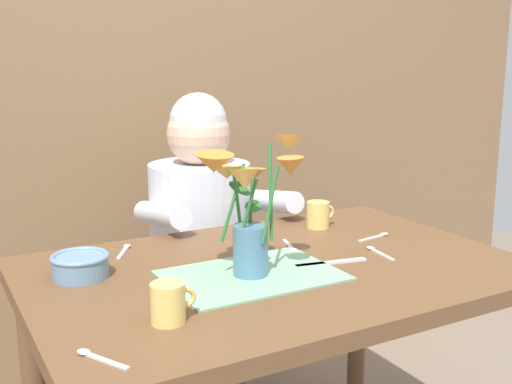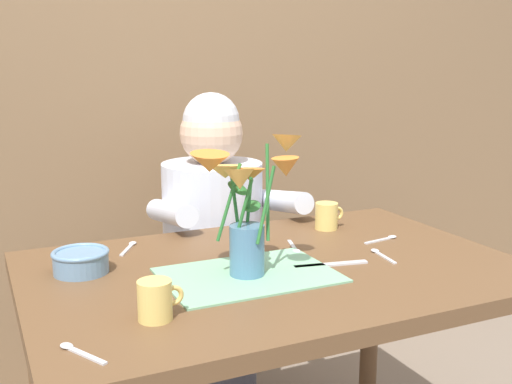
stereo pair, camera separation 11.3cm
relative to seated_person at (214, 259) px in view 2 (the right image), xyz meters
name	(u,v)px [view 2 (the right image)]	position (x,y,z in m)	size (l,w,h in m)	color
wood_panel_backdrop	(152,57)	(-0.07, 0.43, 0.69)	(4.00, 0.10, 2.50)	brown
dining_table	(274,303)	(-0.07, -0.62, 0.08)	(1.20, 0.80, 0.74)	brown
seated_person	(214,259)	(0.00, 0.00, 0.00)	(0.45, 0.47, 1.14)	#4C4C56
striped_placemat	(249,275)	(-0.16, -0.66, 0.18)	(0.40, 0.28, 0.01)	#7AB289
flower_vase	(245,200)	(-0.17, -0.65, 0.36)	(0.28, 0.24, 0.34)	teal
ceramic_bowl	(81,261)	(-0.52, -0.47, 0.21)	(0.14, 0.14, 0.06)	#6689A8
dinner_knife	(331,264)	(0.06, -0.67, 0.18)	(0.19, 0.02, 0.01)	silver
tea_cup	(156,300)	(-0.43, -0.81, 0.22)	(0.09, 0.07, 0.08)	#E5C666
ceramic_mug	(327,216)	(0.22, -0.37, 0.22)	(0.09, 0.07, 0.08)	#E5C666
spoon_0	(380,254)	(0.22, -0.65, 0.18)	(0.03, 0.12, 0.01)	silver
spoon_1	(386,239)	(0.32, -0.54, 0.18)	(0.12, 0.03, 0.01)	silver
spoon_2	(295,248)	(0.04, -0.52, 0.18)	(0.05, 0.12, 0.01)	silver
spoon_3	(76,350)	(-0.60, -0.88, 0.18)	(0.07, 0.11, 0.01)	silver
spoon_4	(130,246)	(-0.36, -0.31, 0.18)	(0.07, 0.11, 0.01)	silver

